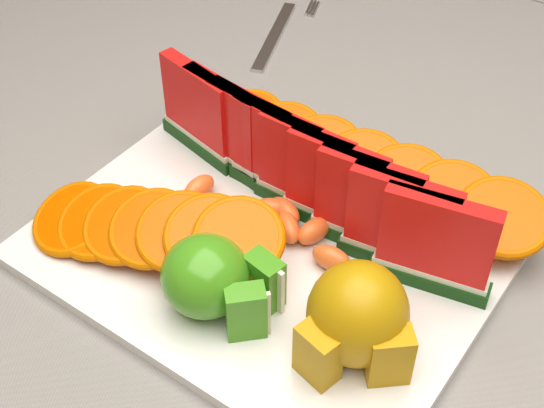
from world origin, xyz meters
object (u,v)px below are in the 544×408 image
(pear_cluster, at_px, (357,319))
(fork, at_px, (278,33))
(platter, at_px, (264,252))
(apple_cluster, at_px, (214,279))

(pear_cluster, distance_m, fork, 0.51)
(platter, distance_m, pear_cluster, 0.14)
(fork, bearing_deg, platter, -56.82)
(apple_cluster, distance_m, fork, 0.47)
(platter, relative_size, fork, 2.09)
(platter, bearing_deg, pear_cluster, -21.49)
(apple_cluster, relative_size, pear_cluster, 1.12)
(platter, bearing_deg, fork, 123.18)
(platter, xyz_separation_m, fork, (-0.22, 0.33, -0.00))
(pear_cluster, xyz_separation_m, fork, (-0.34, 0.38, -0.05))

